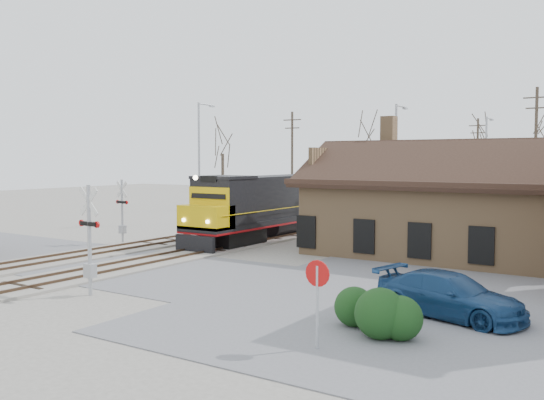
# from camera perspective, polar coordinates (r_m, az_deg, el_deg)

# --- Properties ---
(ground) EXTENTS (140.00, 140.00, 0.00)m
(ground) POSITION_cam_1_polar(r_m,az_deg,el_deg) (31.11, -13.23, -6.12)
(ground) COLOR #A29D92
(ground) RESTS_ON ground
(road) EXTENTS (60.00, 9.00, 0.03)m
(road) POSITION_cam_1_polar(r_m,az_deg,el_deg) (31.10, -13.23, -6.09)
(road) COLOR slate
(road) RESTS_ON ground
(parking_lot) EXTENTS (22.00, 26.00, 0.03)m
(parking_lot) POSITION_cam_1_polar(r_m,az_deg,el_deg) (25.89, 23.32, -8.34)
(parking_lot) COLOR slate
(parking_lot) RESTS_ON ground
(track_main) EXTENTS (3.40, 90.00, 0.24)m
(track_main) POSITION_cam_1_polar(r_m,az_deg,el_deg) (42.67, 1.61, -3.20)
(track_main) COLOR #A29D92
(track_main) RESTS_ON ground
(track_siding) EXTENTS (3.40, 90.00, 0.24)m
(track_siding) POSITION_cam_1_polar(r_m,az_deg,el_deg) (45.19, -3.24, -2.80)
(track_siding) COLOR #A29D92
(track_siding) RESTS_ON ground
(depot) EXTENTS (15.20, 9.31, 7.90)m
(depot) POSITION_cam_1_polar(r_m,az_deg,el_deg) (34.67, 15.98, -1.12)
(depot) COLOR #A27C54
(depot) RESTS_ON ground
(locomotive_lead) EXTENTS (2.95, 19.74, 4.38)m
(locomotive_lead) POSITION_cam_1_polar(r_m,az_deg,el_deg) (41.75, 1.02, -0.27)
(locomotive_lead) COLOR black
(locomotive_lead) RESTS_ON ground
(locomotive_trailing) EXTENTS (2.95, 19.74, 4.15)m
(locomotive_trailing) POSITION_cam_1_polar(r_m,az_deg,el_deg) (59.58, 11.41, 0.93)
(locomotive_trailing) COLOR black
(locomotive_trailing) RESTS_ON ground
(crossbuck_near) EXTENTS (1.24, 0.33, 4.35)m
(crossbuck_near) POSITION_cam_1_polar(r_m,az_deg,el_deg) (24.82, -16.80, -4.01)
(crossbuck_near) COLOR #A5A8AD
(crossbuck_near) RESTS_ON ground
(crossbuck_far) EXTENTS (1.15, 0.30, 4.04)m
(crossbuck_far) POSITION_cam_1_polar(r_m,az_deg,el_deg) (39.17, -13.92, -1.26)
(crossbuck_far) COLOR #A5A8AD
(crossbuck_far) RESTS_ON ground
(do_not_enter_sign) EXTENTS (0.76, 0.09, 2.56)m
(do_not_enter_sign) POSITION_cam_1_polar(r_m,az_deg,el_deg) (17.18, 4.29, -8.32)
(do_not_enter_sign) COLOR #A5A8AD
(do_not_enter_sign) RESTS_ON ground
(parked_car) EXTENTS (5.56, 3.22, 1.52)m
(parked_car) POSITION_cam_1_polar(r_m,az_deg,el_deg) (21.58, 16.38, -8.61)
(parked_car) COLOR navy
(parked_car) RESTS_ON ground
(hedge_a) EXTENTS (1.29, 1.29, 1.29)m
(hedge_a) POSITION_cam_1_polar(r_m,az_deg,el_deg) (19.84, 7.76, -9.93)
(hedge_a) COLOR black
(hedge_a) RESTS_ON ground
(hedge_b) EXTENTS (1.55, 1.55, 1.55)m
(hedge_b) POSITION_cam_1_polar(r_m,az_deg,el_deg) (18.61, 10.16, -10.48)
(hedge_b) COLOR black
(hedge_b) RESTS_ON ground
(hedge_c) EXTENTS (1.34, 1.34, 1.34)m
(hedge_c) POSITION_cam_1_polar(r_m,az_deg,el_deg) (18.62, 11.98, -10.83)
(hedge_c) COLOR black
(hedge_c) RESTS_ON ground
(streetlight_a) EXTENTS (0.25, 2.04, 9.89)m
(streetlight_a) POSITION_cam_1_polar(r_m,az_deg,el_deg) (50.00, -6.78, 4.07)
(streetlight_a) COLOR #A5A8AD
(streetlight_a) RESTS_ON ground
(streetlight_b) EXTENTS (0.25, 2.04, 9.20)m
(streetlight_b) POSITION_cam_1_polar(r_m,az_deg,el_deg) (44.14, 11.62, 3.57)
(streetlight_b) COLOR #A5A8AD
(streetlight_b) RESTS_ON ground
(streetlight_c) EXTENTS (0.25, 2.04, 8.90)m
(streetlight_c) POSITION_cam_1_polar(r_m,az_deg,el_deg) (55.11, 19.50, 3.33)
(streetlight_c) COLOR #A5A8AD
(streetlight_c) RESTS_ON ground
(utility_pole_a) EXTENTS (2.00, 0.24, 9.93)m
(utility_pole_a) POSITION_cam_1_polar(r_m,az_deg,el_deg) (59.92, 1.90, 3.79)
(utility_pole_a) COLOR #382D23
(utility_pole_a) RESTS_ON ground
(utility_pole_b) EXTENTS (2.00, 0.24, 9.76)m
(utility_pole_b) POSITION_cam_1_polar(r_m,az_deg,el_deg) (71.11, 18.75, 3.54)
(utility_pole_b) COLOR #382D23
(utility_pole_b) RESTS_ON ground
(utility_pole_c) EXTENTS (2.00, 0.24, 10.82)m
(utility_pole_c) POSITION_cam_1_polar(r_m,az_deg,el_deg) (50.95, 23.53, 3.93)
(utility_pole_c) COLOR #382D23
(utility_pole_c) RESTS_ON ground
(tree_a) EXTENTS (3.89, 3.89, 9.53)m
(tree_a) POSITION_cam_1_polar(r_m,az_deg,el_deg) (63.57, -4.68, 5.22)
(tree_a) COLOR #382D23
(tree_a) RESTS_ON ground
(tree_b) EXTENTS (4.34, 4.34, 10.63)m
(tree_b) POSITION_cam_1_polar(r_m,az_deg,el_deg) (65.84, 9.06, 5.83)
(tree_b) COLOR #382D23
(tree_b) RESTS_ON ground
(tree_c) EXTENTS (4.40, 4.40, 10.78)m
(tree_c) POSITION_cam_1_polar(r_m,az_deg,el_deg) (69.86, 19.05, 5.64)
(tree_c) COLOR #382D23
(tree_c) RESTS_ON ground
(tree_d) EXTENTS (4.44, 4.44, 10.89)m
(tree_d) POSITION_cam_1_polar(r_m,az_deg,el_deg) (65.25, 24.15, 5.71)
(tree_d) COLOR #382D23
(tree_d) RESTS_ON ground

